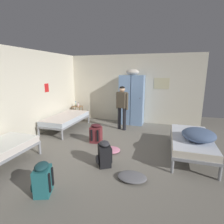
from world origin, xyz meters
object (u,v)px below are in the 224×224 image
at_px(locker_bank, 132,99).
at_px(bed_left_rear, 66,119).
at_px(bedding_heap, 199,135).
at_px(backpack_black, 104,154).
at_px(backpack_maroon, 96,134).
at_px(backpack_teal, 42,179).
at_px(person_traveler, 122,104).
at_px(lotion_bottle, 78,105).
at_px(shelf_unit, 77,111).
at_px(clothes_pile_pink, 111,150).
at_px(bed_right, 191,141).
at_px(clothes_pile_grey, 132,177).
at_px(water_bottle, 76,104).

xyz_separation_m(locker_bank, bed_left_rear, (-2.03, -1.35, -0.59)).
height_order(locker_bank, bedding_heap, locker_bank).
bearing_deg(backpack_black, bedding_heap, 23.44).
height_order(bedding_heap, backpack_black, bedding_heap).
bearing_deg(backpack_maroon, backpack_teal, -90.04).
bearing_deg(person_traveler, bed_left_rear, -163.78).
height_order(bed_left_rear, lotion_bottle, lotion_bottle).
xyz_separation_m(locker_bank, person_traveler, (-0.17, -0.81, -0.06)).
relative_size(shelf_unit, lotion_bottle, 3.43).
bearing_deg(clothes_pile_pink, lotion_bottle, 131.74).
xyz_separation_m(bed_right, clothes_pile_grey, (-1.14, -1.38, -0.33)).
bearing_deg(bed_left_rear, lotion_bottle, 98.28).
distance_m(bed_right, lotion_bottle, 4.62).
height_order(bed_right, clothes_pile_pink, bed_right).
height_order(shelf_unit, backpack_maroon, shelf_unit).
bearing_deg(person_traveler, bedding_heap, -36.95).
relative_size(locker_bank, bed_left_rear, 1.09).
relative_size(bed_right, clothes_pile_pink, 3.84).
relative_size(bed_right, backpack_black, 3.45).
bearing_deg(clothes_pile_pink, person_traveler, 95.45).
bearing_deg(backpack_teal, backpack_black, 60.52).
relative_size(water_bottle, backpack_teal, 0.35).
distance_m(lotion_bottle, clothes_pile_grey, 4.62).
relative_size(bed_left_rear, water_bottle, 9.84).
xyz_separation_m(water_bottle, backpack_teal, (1.78, -4.38, -0.40)).
distance_m(lotion_bottle, backpack_teal, 4.64).
bearing_deg(locker_bank, person_traveler, -101.92).
relative_size(locker_bank, bedding_heap, 2.69).
relative_size(backpack_maroon, backpack_black, 1.00).
bearing_deg(person_traveler, shelf_unit, 160.82).
bearing_deg(clothes_pile_grey, bed_right, 50.38).
relative_size(locker_bank, shelf_unit, 3.63).
bearing_deg(clothes_pile_grey, backpack_teal, -147.85).
bearing_deg(backpack_maroon, backpack_black, -60.12).
bearing_deg(locker_bank, bed_left_rear, -146.38).
xyz_separation_m(backpack_black, clothes_pile_pink, (-0.07, 0.68, -0.21)).
height_order(shelf_unit, person_traveler, person_traveler).
bearing_deg(shelf_unit, bed_right, -27.19).
bearing_deg(person_traveler, backpack_maroon, -107.09).
xyz_separation_m(bed_right, backpack_teal, (-2.48, -2.22, -0.12)).
xyz_separation_m(locker_bank, bedding_heap, (2.00, -2.44, -0.35)).
distance_m(bed_right, clothes_pile_pink, 1.96).
xyz_separation_m(person_traveler, backpack_maroon, (-0.41, -1.33, -0.65)).
distance_m(shelf_unit, bedding_heap, 4.90).
bearing_deg(locker_bank, shelf_unit, -178.10).
height_order(lotion_bottle, clothes_pile_grey, lotion_bottle).
relative_size(water_bottle, clothes_pile_grey, 0.35).
distance_m(person_traveler, clothes_pile_pink, 1.99).
distance_m(bedding_heap, clothes_pile_grey, 1.80).
height_order(water_bottle, backpack_black, water_bottle).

